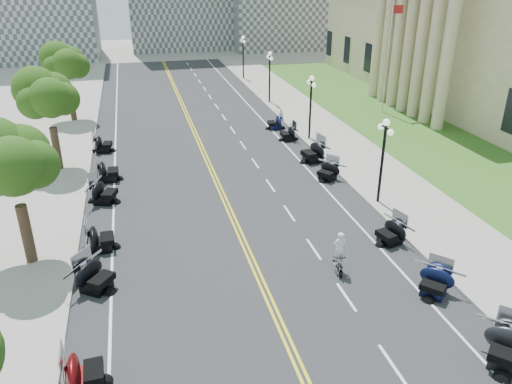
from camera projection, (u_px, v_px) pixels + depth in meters
ground at (250, 258)px, 23.77m from camera, size 160.00×160.00×0.00m
road at (215, 178)px, 32.60m from camera, size 16.00×90.00×0.01m
centerline_yellow_a at (213, 178)px, 32.57m from camera, size 0.12×90.00×0.00m
centerline_yellow_b at (217, 178)px, 32.62m from camera, size 0.12×90.00×0.00m
edge_line_north at (308, 169)px, 34.00m from camera, size 0.12×90.00×0.00m
edge_line_south at (114, 188)px, 31.20m from camera, size 0.12×90.00×0.00m
lane_dash_4 at (392, 364)px, 17.40m from camera, size 0.12×2.00×0.00m
lane_dash_5 at (346, 297)px, 20.93m from camera, size 0.12×2.00×0.00m
lane_dash_6 at (314, 249)px, 24.46m from camera, size 0.12×2.00×0.00m
lane_dash_7 at (289, 213)px, 28.00m from camera, size 0.12×2.00×0.00m
lane_dash_8 at (270, 185)px, 31.53m from camera, size 0.12×2.00×0.00m
lane_dash_9 at (255, 163)px, 35.06m from camera, size 0.12×2.00×0.00m
lane_dash_10 at (243, 145)px, 38.60m from camera, size 0.12×2.00×0.00m
lane_dash_11 at (233, 130)px, 42.13m from camera, size 0.12×2.00×0.00m
lane_dash_12 at (224, 117)px, 45.66m from camera, size 0.12×2.00×0.00m
lane_dash_13 at (217, 106)px, 49.20m from camera, size 0.12×2.00×0.00m
lane_dash_14 at (210, 97)px, 52.73m from camera, size 0.12×2.00×0.00m
lane_dash_15 at (204, 89)px, 56.26m from camera, size 0.12×2.00×0.00m
lane_dash_16 at (200, 81)px, 59.80m from camera, size 0.12×2.00×0.00m
lane_dash_17 at (195, 75)px, 63.33m from camera, size 0.12×2.00×0.00m
lane_dash_18 at (191, 69)px, 66.86m from camera, size 0.12×2.00×0.00m
lane_dash_19 at (188, 64)px, 70.40m from camera, size 0.12×2.00×0.00m
sidewalk_north at (363, 163)px, 34.87m from camera, size 5.00×90.00×0.15m
sidewalk_south at (44, 193)px, 30.27m from camera, size 5.00×90.00×0.15m
lawn at (398, 124)px, 43.48m from camera, size 9.00×60.00×0.10m
street_lamp_2 at (382, 162)px, 28.11m from camera, size 0.50×1.20×4.90m
street_lamp_3 at (310, 108)px, 38.71m from camera, size 0.50×1.20×4.90m
street_lamp_4 at (270, 77)px, 49.31m from camera, size 0.50×1.20×4.90m
street_lamp_5 at (243, 57)px, 59.91m from camera, size 0.50×1.20×4.90m
flagpole at (388, 59)px, 45.07m from camera, size 1.10×0.20×10.00m
tree_2 at (13, 169)px, 21.38m from camera, size 4.80×4.80×9.20m
tree_3 at (48, 101)px, 31.98m from camera, size 4.80×4.80×9.20m
tree_4 at (66, 67)px, 42.58m from camera, size 4.80×4.80×9.20m
motorcycle_n_3 at (510, 348)px, 17.06m from camera, size 3.12×3.12×1.55m
motorcycle_n_4 at (435, 281)px, 20.86m from camera, size 2.61×2.61×1.29m
motorcycle_n_5 at (391, 232)px, 24.76m from camera, size 2.27×2.27×1.30m
motorcycle_n_7 at (328, 171)px, 32.16m from camera, size 2.50×2.50×1.26m
motorcycle_n_8 at (313, 151)px, 35.08m from camera, size 2.59×2.59×1.53m
motorcycle_n_9 at (288, 133)px, 39.44m from camera, size 1.82×1.82×1.24m
motorcycle_n_10 at (275, 122)px, 42.19m from camera, size 1.98×1.98×1.29m
motorcycle_s_4 at (83, 371)px, 16.22m from camera, size 2.06×2.06×1.37m
motorcycle_s_5 at (95, 275)px, 21.14m from camera, size 2.88×2.88×1.44m
motorcycle_s_6 at (100, 237)px, 24.14m from camera, size 2.11×2.11×1.41m
motorcycle_s_7 at (104, 191)px, 28.99m from camera, size 2.65×2.65×1.45m
motorcycle_s_8 at (107, 170)px, 31.96m from camera, size 2.11×2.11×1.47m
motorcycle_s_9 at (103, 143)px, 36.96m from camera, size 2.16×2.16×1.37m
bicycle at (338, 262)px, 22.51m from camera, size 0.74×1.71×1.00m
cyclist_rider at (340, 236)px, 21.96m from camera, size 0.61×0.40×1.66m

